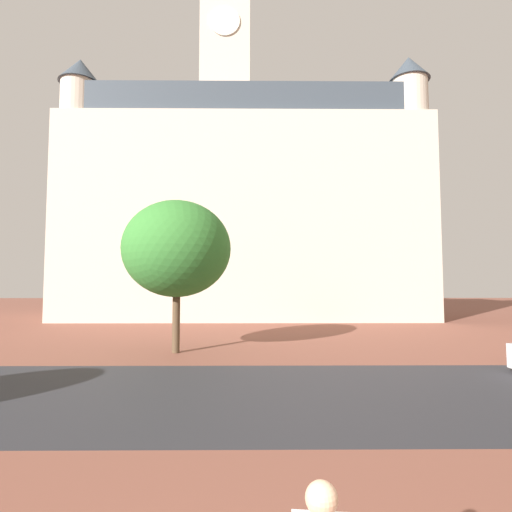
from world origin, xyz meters
The scene contains 4 objects.
ground_plane centered at (0.00, 10.00, 0.00)m, with size 120.00×120.00×0.00m, color brown.
street_asphalt_strip centered at (0.00, 9.28, 0.00)m, with size 120.00×7.04×0.00m, color #2D2D33.
landmark_building centered at (-0.74, 31.95, 9.79)m, with size 29.60×10.17×32.23m.
tree_curb_far centered at (-3.26, 15.38, 4.47)m, with size 4.68×4.68×6.58m.
Camera 1 is at (0.04, -1.49, 3.06)m, focal length 27.24 mm.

